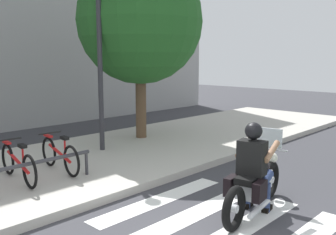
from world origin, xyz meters
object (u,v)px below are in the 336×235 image
bicycle_4 (59,155)px  street_lamp (99,45)px  tree_near_rack (140,21)px  bicycle_3 (18,163)px  motorcycle (255,184)px  rider (254,162)px

bicycle_4 → street_lamp: (1.67, 0.86, 2.20)m
tree_near_rack → bicycle_3: bearing=-163.2°
motorcycle → bicycle_3: bearing=119.2°
rider → street_lamp: (0.54, 4.54, 1.86)m
motorcycle → street_lamp: 5.07m
motorcycle → rider: rider is taller
rider → motorcycle: bearing=7.1°
tree_near_rack → motorcycle: bearing=-113.4°
motorcycle → rider: bearing=-172.9°
bicycle_3 → tree_near_rack: 5.23m
tree_near_rack → street_lamp: bearing=-166.5°
motorcycle → tree_near_rack: bearing=66.6°
bicycle_4 → rider: bearing=-72.9°
motorcycle → bicycle_3: (-2.05, 3.67, 0.03)m
street_lamp → bicycle_3: bearing=-161.2°
motorcycle → bicycle_4: bearing=108.2°
rider → bicycle_3: 4.19m
bicycle_3 → tree_near_rack: (4.18, 1.26, 2.88)m
motorcycle → bicycle_3: motorcycle is taller
bicycle_3 → bicycle_4: size_ratio=1.05×
rider → bicycle_4: rider is taller
bicycle_4 → street_lamp: bearing=27.2°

